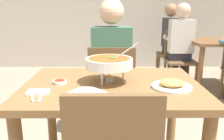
{
  "coord_description": "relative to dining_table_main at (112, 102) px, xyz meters",
  "views": [
    {
      "loc": [
        -0.01,
        -1.42,
        1.23
      ],
      "look_at": [
        0.0,
        0.15,
        0.81
      ],
      "focal_mm": 37.6,
      "sensor_mm": 36.0,
      "label": 1
    }
  ],
  "objects": [
    {
      "name": "rice_plate",
      "position": [
        -0.14,
        -0.25,
        0.15
      ],
      "size": [
        0.24,
        0.24,
        0.06
      ],
      "color": "white",
      "rests_on": "dining_table_main"
    },
    {
      "name": "curry_bowl",
      "position": [
        -0.02,
        0.02,
        0.26
      ],
      "size": [
        0.33,
        0.3,
        0.26
      ],
      "color": "silver",
      "rests_on": "dining_table_main"
    },
    {
      "name": "appetizer_plate",
      "position": [
        0.36,
        -0.09,
        0.15
      ],
      "size": [
        0.24,
        0.24,
        0.06
      ],
      "color": "white",
      "rests_on": "dining_table_main"
    },
    {
      "name": "chair_diner_main",
      "position": [
        -0.0,
        0.69,
        -0.13
      ],
      "size": [
        0.44,
        0.44,
        0.9
      ],
      "color": "brown",
      "rests_on": "ground_plane"
    },
    {
      "name": "napkin_folded",
      "position": [
        -0.42,
        -0.18,
        0.14
      ],
      "size": [
        0.13,
        0.09,
        0.02
      ],
      "primitive_type": "cube",
      "rotation": [
        0.0,
        0.0,
        0.08
      ],
      "color": "white",
      "rests_on": "dining_table_main"
    },
    {
      "name": "patron_bg_left",
      "position": [
        1.06,
        2.17,
        0.11
      ],
      "size": [
        0.4,
        0.45,
        1.31
      ],
      "color": "#2D2D38",
      "rests_on": "ground_plane"
    },
    {
      "name": "patron_bg_middle",
      "position": [
        1.05,
        2.66,
        0.11
      ],
      "size": [
        0.45,
        0.4,
        1.31
      ],
      "color": "#2D2D38",
      "rests_on": "ground_plane"
    },
    {
      "name": "chair_bg_middle",
      "position": [
        1.13,
        2.66,
        -0.13
      ],
      "size": [
        0.49,
        0.49,
        0.9
      ],
      "color": "brown",
      "rests_on": "ground_plane"
    },
    {
      "name": "dining_table_main",
      "position": [
        0.0,
        0.0,
        0.0
      ],
      "size": [
        1.12,
        0.81,
        0.76
      ],
      "color": "brown",
      "rests_on": "ground_plane"
    },
    {
      "name": "chair_bg_left",
      "position": [
        1.07,
        2.19,
        -0.13
      ],
      "size": [
        0.44,
        0.44,
        0.9
      ],
      "color": "brown",
      "rests_on": "ground_plane"
    },
    {
      "name": "fork_utensil",
      "position": [
        -0.44,
        -0.23,
        0.13
      ],
      "size": [
        0.08,
        0.16,
        0.01
      ],
      "primitive_type": "cube",
      "rotation": [
        0.0,
        0.0,
        0.39
      ],
      "color": "silver",
      "rests_on": "dining_table_main"
    },
    {
      "name": "spoon_utensil",
      "position": [
        -0.39,
        -0.23,
        0.13
      ],
      "size": [
        0.04,
        0.17,
        0.01
      ],
      "primitive_type": "cube",
      "rotation": [
        0.0,
        0.0,
        0.16
      ],
      "color": "silver",
      "rests_on": "dining_table_main"
    },
    {
      "name": "dining_table_far",
      "position": [
        1.69,
        2.1,
        -0.01
      ],
      "size": [
        1.0,
        0.8,
        0.76
      ],
      "color": "brown",
      "rests_on": "ground_plane"
    },
    {
      "name": "sauce_dish",
      "position": [
        -0.33,
        0.01,
        0.14
      ],
      "size": [
        0.09,
        0.09,
        0.02
      ],
      "color": "white",
      "rests_on": "dining_table_main"
    },
    {
      "name": "diner_main",
      "position": [
        0.0,
        0.73,
        0.11
      ],
      "size": [
        0.4,
        0.45,
        1.31
      ],
      "color": "#2D2D38",
      "rests_on": "ground_plane"
    }
  ]
}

